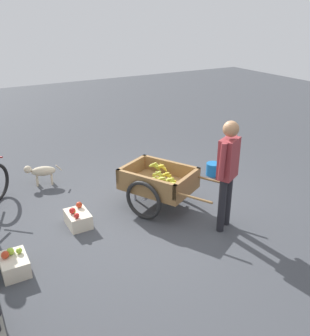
% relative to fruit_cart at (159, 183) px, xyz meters
% --- Properties ---
extents(ground_plane, '(24.00, 24.00, 0.00)m').
position_rel_fruit_cart_xyz_m(ground_plane, '(-0.11, 0.18, -0.44)').
color(ground_plane, '#3D3F44').
extents(fruit_cart, '(1.81, 1.44, 0.72)m').
position_rel_fruit_cart_xyz_m(fruit_cart, '(0.00, 0.00, 0.00)').
color(fruit_cart, olive).
rests_on(fruit_cart, ground).
extents(vendor_person, '(0.34, 0.51, 1.65)m').
position_rel_fruit_cart_xyz_m(vendor_person, '(-1.01, -0.53, 0.56)').
color(vendor_person, black).
rests_on(vendor_person, ground).
extents(dog, '(0.29, 0.65, 0.40)m').
position_rel_fruit_cart_xyz_m(dog, '(1.82, 1.46, -0.17)').
color(dog, beige).
rests_on(dog, ground).
extents(plastic_bucket, '(0.28, 0.28, 0.24)m').
position_rel_fruit_cart_xyz_m(plastic_bucket, '(0.60, -1.58, -0.31)').
color(plastic_bucket, '#1966B2').
rests_on(plastic_bucket, ground).
extents(apple_crate, '(0.44, 0.32, 0.32)m').
position_rel_fruit_cart_xyz_m(apple_crate, '(-0.55, 2.39, -0.31)').
color(apple_crate, beige).
rests_on(apple_crate, ground).
extents(mixed_fruit_crate, '(0.44, 0.32, 0.32)m').
position_rel_fruit_cart_xyz_m(mixed_fruit_crate, '(0.11, 1.35, -0.31)').
color(mixed_fruit_crate, beige).
rests_on(mixed_fruit_crate, ground).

